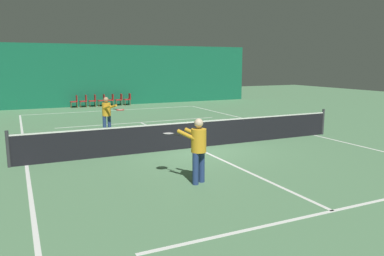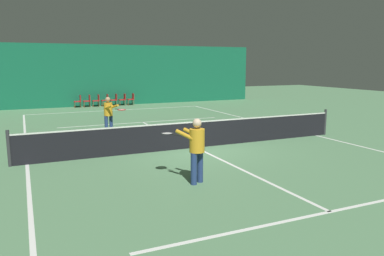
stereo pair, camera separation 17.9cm
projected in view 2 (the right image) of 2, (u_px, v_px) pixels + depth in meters
ground_plane at (196, 148)px, 13.27m from camera, size 60.00×60.00×0.00m
backdrop_curtain at (106, 75)px, 26.34m from camera, size 23.00×0.12×4.26m
court_line_baseline_far at (118, 110)px, 23.95m from camera, size 11.00×0.10×0.00m
court_line_service_far at (143, 122)px, 19.01m from camera, size 8.25×0.10×0.00m
court_line_service_near at (330, 212)px, 7.52m from camera, size 8.25×0.10×0.00m
court_line_sideline_left at (27, 165)px, 11.03m from camera, size 0.10×23.80×0.00m
court_line_sideline_right at (316, 135)px, 15.51m from camera, size 0.10×23.80×0.00m
court_line_centre at (196, 148)px, 13.27m from camera, size 0.10×12.80×0.00m
tennis_net at (196, 134)px, 13.18m from camera, size 12.00×0.10×1.07m
player_near at (196, 146)px, 9.19m from camera, size 0.92×1.35×1.63m
player_far at (109, 112)px, 15.79m from camera, size 0.81×1.34×1.56m
courtside_chair_0 at (78, 100)px, 25.29m from camera, size 0.44×0.44×0.84m
courtside_chair_1 at (88, 100)px, 25.54m from camera, size 0.44×0.44×0.84m
courtside_chair_2 at (97, 100)px, 25.79m from camera, size 0.44×0.44×0.84m
courtside_chair_3 at (106, 99)px, 26.03m from camera, size 0.44×0.44×0.84m
courtside_chair_4 at (114, 99)px, 26.28m from camera, size 0.44×0.44×0.84m
courtside_chair_5 at (123, 99)px, 26.53m from camera, size 0.44×0.44×0.84m
courtside_chair_6 at (131, 98)px, 26.78m from camera, size 0.44×0.44×0.84m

